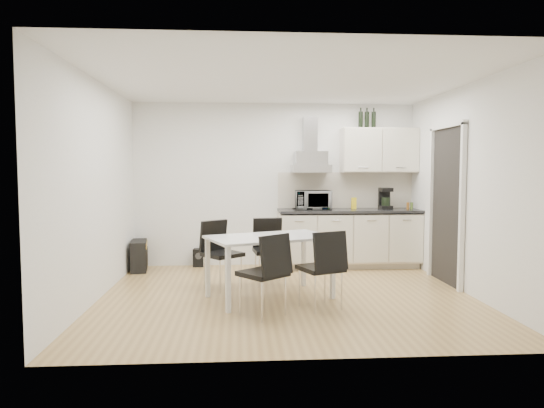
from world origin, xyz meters
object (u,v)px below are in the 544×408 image
at_px(chair_far_left, 223,255).
at_px(chair_far_right, 270,252).
at_px(dining_table, 270,243).
at_px(floor_speaker, 199,258).
at_px(kitchenette, 351,215).
at_px(guitar_amp, 139,256).
at_px(chair_near_right, 320,269).
at_px(chair_near_left, 263,274).

bearing_deg(chair_far_left, chair_far_right, 160.21).
xyz_separation_m(dining_table, floor_speaker, (-1.01, 1.98, -0.53)).
xyz_separation_m(kitchenette, guitar_amp, (-3.30, -0.08, -0.60)).
xyz_separation_m(chair_far_left, chair_far_right, (0.63, 0.22, 0.00)).
bearing_deg(chair_far_left, dining_table, 100.49).
relative_size(chair_near_right, guitar_amp, 1.51).
relative_size(kitchenette, dining_table, 1.55).
bearing_deg(chair_far_right, dining_table, 79.73).
bearing_deg(chair_far_right, kitchenette, -147.55).
bearing_deg(kitchenette, dining_table, -127.59).
bearing_deg(dining_table, chair_near_right, -62.81).
height_order(chair_far_right, guitar_amp, chair_far_right).
distance_m(kitchenette, guitar_amp, 3.35).
relative_size(chair_far_left, chair_far_right, 1.00).
distance_m(dining_table, guitar_amp, 2.61).
xyz_separation_m(chair_far_right, chair_near_right, (0.49, -1.18, 0.00)).
distance_m(chair_far_right, floor_speaker, 1.67).
bearing_deg(guitar_amp, chair_far_left, -52.00).
distance_m(guitar_amp, floor_speaker, 0.93).
bearing_deg(chair_near_left, chair_near_right, -20.31).
height_order(kitchenette, chair_far_left, kitchenette).
distance_m(dining_table, chair_far_left, 0.80).
xyz_separation_m(chair_near_left, chair_near_right, (0.65, 0.23, 0.00)).
height_order(chair_far_left, chair_far_right, same).
bearing_deg(dining_table, chair_near_left, -121.09).
height_order(kitchenette, guitar_amp, kitchenette).
relative_size(kitchenette, chair_far_left, 2.86).
distance_m(chair_near_right, floor_speaker, 2.91).
bearing_deg(chair_far_left, chair_near_right, 100.11).
xyz_separation_m(chair_far_right, guitar_amp, (-1.95, 1.01, -0.21)).
xyz_separation_m(kitchenette, floor_speaker, (-2.41, 0.17, -0.69)).
bearing_deg(chair_near_right, chair_far_left, 116.61).
bearing_deg(chair_far_right, floor_speaker, -56.76).
distance_m(chair_near_right, guitar_amp, 3.29).
distance_m(chair_far_left, chair_near_right, 1.47).
xyz_separation_m(kitchenette, chair_near_left, (-1.51, -2.51, -0.39)).
relative_size(chair_near_left, chair_near_right, 1.00).
height_order(chair_far_left, floor_speaker, chair_far_left).
bearing_deg(chair_far_right, chair_far_left, 12.60).
bearing_deg(chair_far_left, guitar_amp, -82.04).
height_order(kitchenette, chair_near_right, kitchenette).
height_order(chair_near_right, floor_speaker, chair_near_right).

